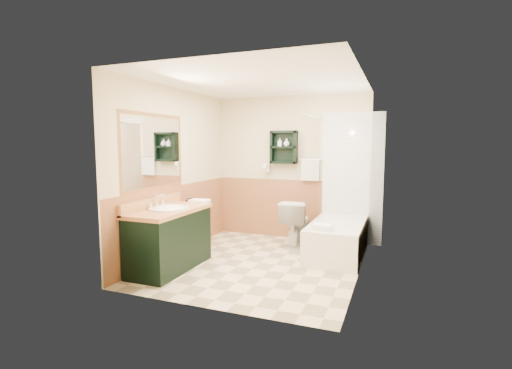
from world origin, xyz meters
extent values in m
plane|color=beige|center=(0.00, 0.00, 0.00)|extent=(3.00, 3.00, 0.00)
cube|color=#FFF3C7|center=(0.00, 1.52, 1.20)|extent=(2.60, 0.04, 2.40)
cube|color=#FFF3C7|center=(-1.32, 0.00, 1.20)|extent=(0.04, 3.00, 2.40)
cube|color=#FFF3C7|center=(1.32, 0.00, 1.20)|extent=(0.04, 3.00, 2.40)
cube|color=white|center=(0.00, 0.00, 2.42)|extent=(2.60, 3.00, 0.04)
cube|color=black|center=(-0.10, 1.41, 1.55)|extent=(0.45, 0.15, 0.55)
cylinder|color=silver|center=(0.53, 0.75, 2.00)|extent=(0.03, 1.60, 0.03)
cube|color=black|center=(-0.99, -0.63, 0.39)|extent=(0.59, 1.23, 0.78)
cube|color=white|center=(0.93, 0.74, 0.24)|extent=(0.72, 1.50, 0.48)
imported|color=white|center=(0.23, 1.03, 0.36)|extent=(0.45, 0.76, 0.72)
cube|color=white|center=(-0.90, -0.04, 0.80)|extent=(0.25, 0.20, 0.04)
imported|color=black|center=(-1.16, 0.05, 0.90)|extent=(0.16, 0.09, 0.23)
cube|color=white|center=(0.81, 0.20, 0.52)|extent=(0.25, 0.21, 0.07)
imported|color=white|center=(-0.16, 1.40, 1.60)|extent=(0.07, 0.14, 0.06)
imported|color=white|center=(-0.05, 1.40, 1.62)|extent=(0.14, 0.16, 0.10)
camera|label=1|loc=(1.72, -4.56, 1.60)|focal=26.00mm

